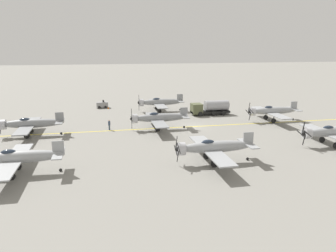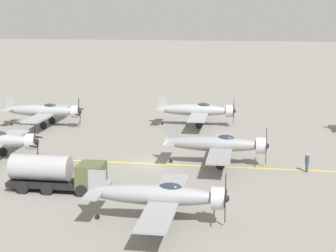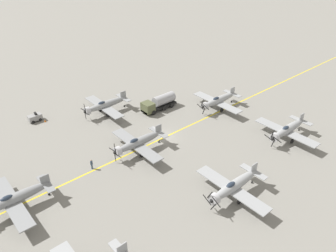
# 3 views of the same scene
# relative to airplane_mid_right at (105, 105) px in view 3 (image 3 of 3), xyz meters

# --- Properties ---
(ground_plane) EXTENTS (400.00, 400.00, 0.00)m
(ground_plane) POSITION_rel_airplane_mid_right_xyz_m (-14.81, -3.15, -2.01)
(ground_plane) COLOR gray
(taxiway_stripe) EXTENTS (0.30, 160.00, 0.01)m
(taxiway_stripe) POSITION_rel_airplane_mid_right_xyz_m (-14.81, -3.15, -2.01)
(taxiway_stripe) COLOR yellow
(taxiway_stripe) RESTS_ON ground
(airplane_mid_right) EXTENTS (12.00, 9.98, 3.79)m
(airplane_mid_right) POSITION_rel_airplane_mid_right_xyz_m (0.00, 0.00, 0.00)
(airplane_mid_right) COLOR gray
(airplane_mid_right) RESTS_ON ground
(airplane_mid_left) EXTENTS (12.00, 9.98, 3.65)m
(airplane_mid_left) POSITION_rel_airplane_mid_right_xyz_m (-33.04, -0.72, 0.00)
(airplane_mid_left) COLOR #97999C
(airplane_mid_left) RESTS_ON ground
(airplane_far_center) EXTENTS (12.00, 9.98, 3.65)m
(airplane_far_center) POSITION_rel_airplane_mid_right_xyz_m (-15.57, 23.59, 0.00)
(airplane_far_center) COLOR gray
(airplane_far_center) RESTS_ON ground
(airplane_near_left) EXTENTS (12.00, 9.98, 3.77)m
(airplane_near_left) POSITION_rel_airplane_mid_right_xyz_m (-29.64, -19.74, 0.00)
(airplane_near_left) COLOR #95979A
(airplane_near_left) RESTS_ON ground
(airplane_mid_center) EXTENTS (12.00, 9.98, 3.79)m
(airplane_mid_center) POSITION_rel_airplane_mid_right_xyz_m (-15.45, 3.02, 0.00)
(airplane_mid_center) COLOR gray
(airplane_mid_center) RESTS_ON ground
(airplane_near_center) EXTENTS (12.00, 9.98, 3.74)m
(airplane_near_center) POSITION_rel_airplane_mid_right_xyz_m (-13.72, -19.06, 0.00)
(airplane_near_center) COLOR #979A9C
(airplane_near_center) RESTS_ON ground
(fuel_tanker) EXTENTS (2.68, 8.00, 2.98)m
(fuel_tanker) POSITION_rel_airplane_mid_right_xyz_m (-5.69, -9.58, -0.50)
(fuel_tanker) COLOR black
(fuel_tanker) RESTS_ON ground
(tow_tractor) EXTENTS (1.57, 2.60, 1.79)m
(tow_tractor) POSITION_rel_airplane_mid_right_xyz_m (6.54, 12.24, -1.22)
(tow_tractor) COLOR gray
(tow_tractor) RESTS_ON ground
(ground_crew_walking) EXTENTS (0.38, 0.38, 1.75)m
(ground_crew_walking) POSITION_rel_airplane_mid_right_xyz_m (-14.26, 11.28, -1.06)
(ground_crew_walking) COLOR #334256
(ground_crew_walking) RESTS_ON ground
(traffic_cone) EXTENTS (0.36, 0.36, 0.55)m
(traffic_cone) POSITION_rel_airplane_mid_right_xyz_m (4.91, 10.96, -1.74)
(traffic_cone) COLOR orange
(traffic_cone) RESTS_ON ground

